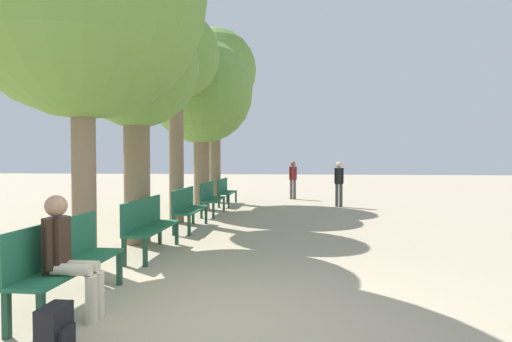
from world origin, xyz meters
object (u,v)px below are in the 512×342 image
object	(u,v)px
bench_row_1	(148,222)
pedestrian_near	(339,181)
tree_row_1	(136,70)
tree_row_3	(201,93)
bench_row_0	(65,257)
tree_row_4	(215,72)
bench_row_3	(210,196)
pedestrian_mid	(293,177)
bench_row_4	(225,190)
bench_row_2	(187,205)
backpack	(55,330)
person_seated	(67,253)
tree_row_2	(176,59)

from	to	relation	value
bench_row_1	pedestrian_near	size ratio (longest dim) A/B	1.08
tree_row_1	tree_row_3	size ratio (longest dim) A/B	0.85
bench_row_0	tree_row_4	world-z (taller)	tree_row_4
bench_row_3	pedestrian_mid	size ratio (longest dim) A/B	1.08
bench_row_1	pedestrian_near	bearing A→B (deg)	61.37
bench_row_4	tree_row_1	xyz separation A→B (m)	(-0.55, -6.61, 2.83)
bench_row_3	tree_row_4	world-z (taller)	tree_row_4
bench_row_2	tree_row_4	distance (m)	7.34
bench_row_1	tree_row_4	distance (m)	9.45
bench_row_1	backpack	xyz separation A→B (m)	(0.54, -3.52, -0.36)
bench_row_3	pedestrian_mid	world-z (taller)	pedestrian_mid
bench_row_4	pedestrian_near	xyz separation A→B (m)	(4.02, -0.12, 0.34)
bench_row_0	pedestrian_mid	distance (m)	12.64
tree_row_3	tree_row_1	bearing A→B (deg)	-90.00
bench_row_4	backpack	size ratio (longest dim) A/B	4.14
pedestrian_mid	tree_row_1	bearing A→B (deg)	-108.10
bench_row_1	bench_row_4	world-z (taller)	same
bench_row_0	bench_row_1	size ratio (longest dim) A/B	1.00
bench_row_4	tree_row_3	xyz separation A→B (m)	(-0.55, -1.30, 3.26)
bench_row_2	person_seated	bearing A→B (deg)	-87.51
bench_row_2	bench_row_4	world-z (taller)	same
bench_row_3	tree_row_4	xyz separation A→B (m)	(-0.55, 3.36, 4.39)
pedestrian_mid	tree_row_3	bearing A→B (deg)	-128.46
tree_row_3	person_seated	distance (m)	9.57
bench_row_0	pedestrian_mid	xyz separation A→B (m)	(2.40, 12.40, 0.34)
backpack	bench_row_1	bearing A→B (deg)	98.72
bench_row_0	pedestrian_near	world-z (taller)	pedestrian_near
bench_row_1	tree_row_1	size ratio (longest dim) A/B	0.36
bench_row_1	bench_row_3	distance (m)	4.99
tree_row_3	pedestrian_near	distance (m)	5.55
tree_row_3	person_seated	bearing A→B (deg)	-85.03
bench_row_3	tree_row_2	size ratio (longest dim) A/B	0.31
person_seated	tree_row_4	bearing A→B (deg)	94.01
bench_row_3	pedestrian_mid	bearing A→B (deg)	63.97
bench_row_1	backpack	size ratio (longest dim) A/B	4.14
bench_row_2	tree_row_3	size ratio (longest dim) A/B	0.31
bench_row_0	bench_row_3	distance (m)	7.48
bench_row_1	bench_row_4	bearing A→B (deg)	90.00
bench_row_0	backpack	xyz separation A→B (m)	(0.54, -1.03, -0.36)
bench_row_0	bench_row_3	world-z (taller)	same
bench_row_3	backpack	xyz separation A→B (m)	(0.54, -8.51, -0.36)
tree_row_1	tree_row_4	bearing A→B (deg)	90.00
bench_row_3	tree_row_2	bearing A→B (deg)	-109.57
bench_row_3	tree_row_1	distance (m)	5.03
bench_row_0	backpack	size ratio (longest dim) A/B	4.14
tree_row_1	tree_row_4	distance (m)	7.64
bench_row_2	backpack	bearing A→B (deg)	-84.87
bench_row_0	bench_row_2	size ratio (longest dim) A/B	1.00
bench_row_0	tree_row_3	distance (m)	9.29
bench_row_1	tree_row_2	distance (m)	5.07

